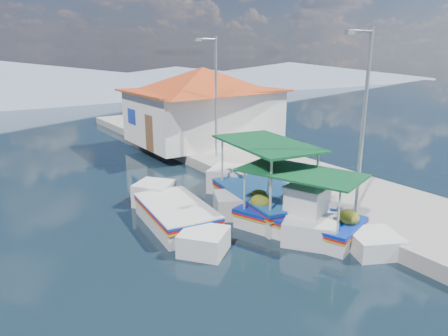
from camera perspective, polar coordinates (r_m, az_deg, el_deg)
ground at (r=10.87m, az=9.83°, el=-16.36°), size 160.00×160.00×0.00m
quay at (r=18.48m, az=10.69°, el=-1.83°), size 5.00×44.00×0.50m
bollards at (r=16.48m, az=7.26°, el=-2.38°), size 0.20×17.20×0.30m
main_caique at (r=13.92m, az=10.13°, el=-6.88°), size 3.58×6.55×2.30m
caique_green_canopy at (r=15.44m, az=5.43°, el=-4.41°), size 2.95×7.77×2.93m
caique_blue_hull at (r=14.34m, az=-6.81°, el=-6.62°), size 2.27×6.37×1.14m
harbor_building at (r=25.21m, az=-2.90°, el=8.95°), size 10.49×10.49×4.40m
lamp_post_near at (r=14.07m, az=18.62°, el=7.22°), size 1.21×0.14×6.00m
lamp_post_far at (r=20.83m, az=-1.34°, el=10.52°), size 1.21×0.14×6.00m
mountain_ridge at (r=64.05m, az=-21.92°, el=11.29°), size 171.40×96.00×5.50m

